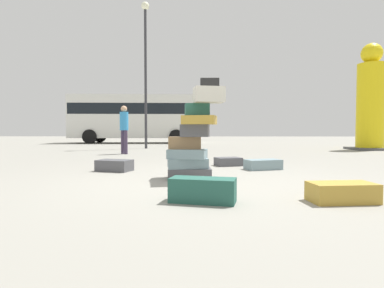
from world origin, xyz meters
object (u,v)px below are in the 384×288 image
(suitcase_teal_foreground_far, at_px, (203,190))
(yellow_dummy_statue, at_px, (370,103))
(parked_bus, at_px, (136,116))
(suitcase_charcoal_behind_tower, at_px, (228,162))
(person_bearded_onlooker, at_px, (124,125))
(suitcase_tan_upright_blue, at_px, (342,192))
(suitcase_slate_white_trunk, at_px, (263,164))
(lamp_post, at_px, (145,55))
(suitcase_tower, at_px, (193,140))
(suitcase_charcoal_left_side, at_px, (115,165))

(suitcase_teal_foreground_far, distance_m, yellow_dummy_statue, 12.65)
(suitcase_teal_foreground_far, height_order, parked_bus, parked_bus)
(suitcase_charcoal_behind_tower, distance_m, person_bearded_onlooker, 5.01)
(yellow_dummy_statue, height_order, parked_bus, yellow_dummy_statue)
(suitcase_teal_foreground_far, distance_m, person_bearded_onlooker, 7.94)
(suitcase_teal_foreground_far, bearing_deg, suitcase_tan_upright_blue, 13.81)
(suitcase_slate_white_trunk, xyz_separation_m, lamp_post, (-3.94, 7.75, 4.21))
(suitcase_teal_foreground_far, distance_m, suitcase_tan_upright_blue, 1.61)
(suitcase_slate_white_trunk, xyz_separation_m, suitcase_tan_upright_blue, (0.33, -3.05, 0.01))
(suitcase_tower, distance_m, person_bearded_onlooker, 6.23)
(person_bearded_onlooker, relative_size, parked_bus, 0.20)
(suitcase_charcoal_behind_tower, distance_m, suitcase_charcoal_left_side, 2.64)
(lamp_post, bearing_deg, suitcase_tan_upright_blue, -68.45)
(yellow_dummy_statue, relative_size, parked_bus, 0.53)
(suitcase_tan_upright_blue, distance_m, person_bearded_onlooker, 8.59)
(suitcase_charcoal_behind_tower, height_order, parked_bus, parked_bus)
(suitcase_tower, relative_size, person_bearded_onlooker, 1.02)
(suitcase_charcoal_behind_tower, bearing_deg, yellow_dummy_statue, 25.55)
(suitcase_tan_upright_blue, relative_size, person_bearded_onlooker, 0.43)
(suitcase_tower, height_order, parked_bus, parked_bus)
(person_bearded_onlooker, relative_size, lamp_post, 0.25)
(suitcase_tower, distance_m, suitcase_charcoal_left_side, 2.00)
(suitcase_teal_foreground_far, relative_size, suitcase_charcoal_left_side, 1.11)
(suitcase_tower, distance_m, suitcase_teal_foreground_far, 1.82)
(suitcase_charcoal_left_side, bearing_deg, lamp_post, 110.99)
(suitcase_tan_upright_blue, relative_size, suitcase_charcoal_left_side, 1.08)
(suitcase_teal_foreground_far, relative_size, lamp_post, 0.11)
(parked_bus, bearing_deg, suitcase_slate_white_trunk, -72.08)
(suitcase_charcoal_behind_tower, distance_m, suitcase_tan_upright_blue, 3.88)
(person_bearded_onlooker, bearing_deg, yellow_dummy_statue, 60.79)
(parked_bus, bearing_deg, person_bearded_onlooker, -84.28)
(person_bearded_onlooker, bearing_deg, suitcase_charcoal_behind_tower, -1.61)
(suitcase_charcoal_behind_tower, height_order, suitcase_slate_white_trunk, suitcase_slate_white_trunk)
(suitcase_charcoal_left_side, bearing_deg, suitcase_teal_foreground_far, -41.40)
(suitcase_charcoal_left_side, bearing_deg, suitcase_charcoal_behind_tower, 39.16)
(suitcase_slate_white_trunk, distance_m, suitcase_charcoal_left_side, 3.11)
(suitcase_tan_upright_blue, xyz_separation_m, yellow_dummy_statue, (5.60, 10.16, 1.93))
(suitcase_charcoal_behind_tower, bearing_deg, suitcase_charcoal_left_side, -174.47)
(suitcase_charcoal_behind_tower, bearing_deg, suitcase_slate_white_trunk, -64.24)
(suitcase_charcoal_behind_tower, height_order, person_bearded_onlooker, person_bearded_onlooker)
(suitcase_charcoal_behind_tower, xyz_separation_m, person_bearded_onlooker, (-3.39, 3.57, 0.92))
(person_bearded_onlooker, bearing_deg, suitcase_tan_upright_blue, -14.06)
(suitcase_tower, distance_m, suitcase_tan_upright_blue, 2.50)
(suitcase_charcoal_left_side, bearing_deg, suitcase_tower, -16.11)
(suitcase_teal_foreground_far, bearing_deg, yellow_dummy_statue, 66.49)
(lamp_post, bearing_deg, suitcase_slate_white_trunk, -63.09)
(suitcase_slate_white_trunk, bearing_deg, suitcase_teal_foreground_far, -131.60)
(suitcase_charcoal_left_side, bearing_deg, suitcase_slate_white_trunk, 21.95)
(suitcase_tower, height_order, suitcase_tan_upright_blue, suitcase_tower)
(suitcase_slate_white_trunk, distance_m, yellow_dummy_statue, 9.46)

